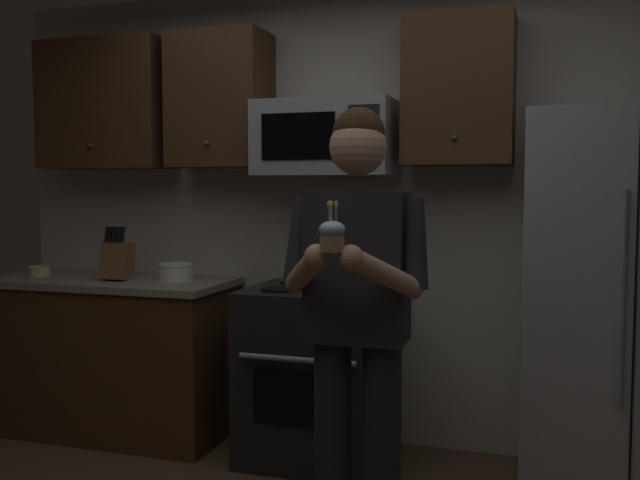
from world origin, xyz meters
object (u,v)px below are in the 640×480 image
object	(u,v)px
bowl_large_white	(176,271)
cupcake	(332,235)
oven_range	(319,373)
bowl_small_colored	(40,271)
person	(357,307)
microwave	(326,138)
knife_block	(117,260)
refrigerator	(626,308)

from	to	relation	value
bowl_large_white	cupcake	bearing A→B (deg)	-44.67
oven_range	bowl_small_colored	size ratio (longest dim) A/B	7.03
oven_range	person	bearing A→B (deg)	-64.10
microwave	bowl_small_colored	world-z (taller)	microwave
knife_block	refrigerator	bearing A→B (deg)	-0.20
knife_block	bowl_large_white	size ratio (longest dim) A/B	1.53
bowl_small_colored	person	world-z (taller)	person
knife_block	person	bearing A→B (deg)	-28.43
bowl_large_white	cupcake	world-z (taller)	cupcake
knife_block	cupcake	world-z (taller)	cupcake
microwave	bowl_large_white	bearing A→B (deg)	-176.72
refrigerator	oven_range	bearing A→B (deg)	178.50
microwave	refrigerator	world-z (taller)	microwave
microwave	knife_block	bearing A→B (deg)	-173.04
knife_block	microwave	bearing A→B (deg)	6.96
microwave	knife_block	size ratio (longest dim) A/B	2.31
bowl_small_colored	refrigerator	bearing A→B (deg)	-0.40
oven_range	person	size ratio (longest dim) A/B	0.53
oven_range	person	world-z (taller)	person
knife_block	person	size ratio (longest dim) A/B	0.18
bowl_large_white	person	size ratio (longest dim) A/B	0.12
microwave	cupcake	bearing A→B (deg)	-71.82
knife_block	person	xyz separation A→B (m)	(1.68, -0.91, -0.04)
oven_range	cupcake	world-z (taller)	cupcake
person	refrigerator	bearing A→B (deg)	40.66
bowl_small_colored	cupcake	xyz separation A→B (m)	(2.23, -1.25, 0.34)
oven_range	bowl_large_white	bearing A→B (deg)	175.65
bowl_large_white	cupcake	size ratio (longest dim) A/B	1.20
refrigerator	cupcake	xyz separation A→B (m)	(-1.05, -1.23, 0.39)
oven_range	microwave	size ratio (longest dim) A/B	1.26
microwave	person	xyz separation A→B (m)	(0.45, -1.06, -0.72)
refrigerator	cupcake	world-z (taller)	refrigerator
bowl_large_white	person	xyz separation A→B (m)	(1.35, -1.00, 0.02)
bowl_large_white	bowl_small_colored	distance (m)	0.88
cupcake	knife_block	bearing A→B (deg)	143.59
microwave	bowl_large_white	distance (m)	1.17
oven_range	cupcake	bearing A→B (deg)	-70.23
oven_range	bowl_small_colored	xyz separation A→B (m)	(-1.77, -0.02, 0.49)
oven_range	bowl_small_colored	bearing A→B (deg)	-179.47
bowl_small_colored	knife_block	bearing A→B (deg)	-1.37
microwave	person	bearing A→B (deg)	-66.70
refrigerator	knife_block	bearing A→B (deg)	179.80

